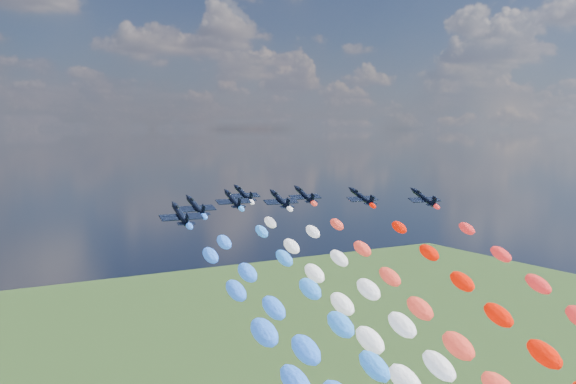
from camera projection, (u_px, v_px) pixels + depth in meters
jet_0 at (181, 214)px, 121.65m from camera, size 8.36×10.98×5.85m
jet_1 at (196, 206)px, 134.68m from camera, size 7.95×10.69×5.85m
jet_2 at (233, 199)px, 147.72m from camera, size 8.33×10.96×5.85m
jet_3 at (280, 200)px, 147.45m from camera, size 8.10×10.79×5.85m
jet_4 at (243, 194)px, 160.85m from camera, size 8.12×10.81×5.85m
jet_5 at (304, 195)px, 157.83m from camera, size 8.03×10.74×5.85m
jet_6 at (362, 197)px, 153.42m from camera, size 8.07×10.77×5.85m
jet_7 at (424, 198)px, 151.58m from camera, size 8.43×11.03×5.85m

